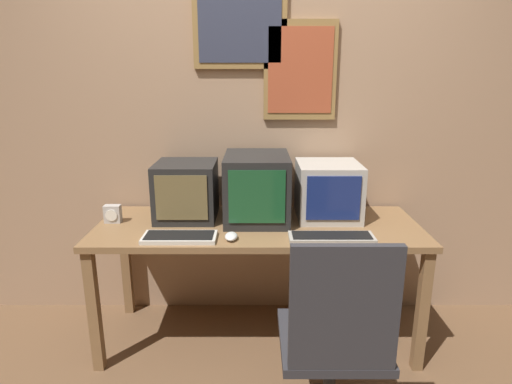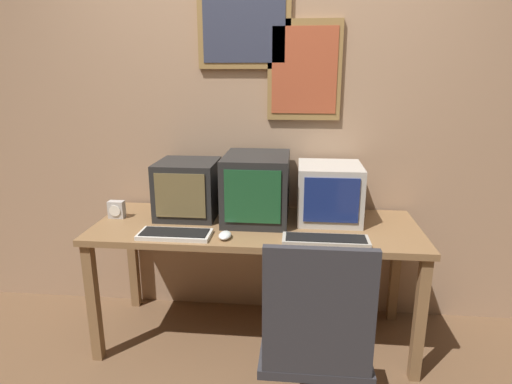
% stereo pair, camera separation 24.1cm
% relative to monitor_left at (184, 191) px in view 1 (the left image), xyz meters
% --- Properties ---
extents(wall_back, '(8.00, 0.08, 2.60)m').
position_rel_monitor_left_xyz_m(wall_back, '(0.43, 0.27, 0.40)').
color(wall_back, tan).
rests_on(wall_back, ground_plane).
extents(desk, '(1.86, 0.69, 0.74)m').
position_rel_monitor_left_xyz_m(desk, '(0.43, -0.12, -0.25)').
color(desk, olive).
rests_on(desk, ground_plane).
extents(monitor_left, '(0.35, 0.36, 0.34)m').
position_rel_monitor_left_xyz_m(monitor_left, '(0.00, 0.00, 0.00)').
color(monitor_left, black).
rests_on(monitor_left, desk).
extents(monitor_center, '(0.37, 0.47, 0.39)m').
position_rel_monitor_left_xyz_m(monitor_center, '(0.42, -0.02, 0.03)').
color(monitor_center, black).
rests_on(monitor_center, desk).
extents(monitor_right, '(0.37, 0.38, 0.33)m').
position_rel_monitor_left_xyz_m(monitor_right, '(0.84, 0.01, -0.00)').
color(monitor_right, '#B7B2A8').
rests_on(monitor_right, desk).
extents(keyboard_main, '(0.39, 0.17, 0.03)m').
position_rel_monitor_left_xyz_m(keyboard_main, '(0.01, -0.36, -0.16)').
color(keyboard_main, beige).
rests_on(keyboard_main, desk).
extents(keyboard_side, '(0.45, 0.14, 0.03)m').
position_rel_monitor_left_xyz_m(keyboard_side, '(0.81, -0.36, -0.16)').
color(keyboard_side, '#A8A399').
rests_on(keyboard_side, desk).
extents(mouse_near_keyboard, '(0.07, 0.11, 0.03)m').
position_rel_monitor_left_xyz_m(mouse_near_keyboard, '(0.28, -0.36, -0.15)').
color(mouse_near_keyboard, silver).
rests_on(mouse_near_keyboard, desk).
extents(desk_clock, '(0.09, 0.06, 0.10)m').
position_rel_monitor_left_xyz_m(desk_clock, '(-0.42, -0.09, -0.12)').
color(desk_clock, '#B7B2AD').
rests_on(desk_clock, desk).
extents(office_chair, '(0.48, 0.48, 0.99)m').
position_rel_monitor_left_xyz_m(office_chair, '(0.75, -0.88, -0.49)').
color(office_chair, black).
rests_on(office_chair, ground_plane).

